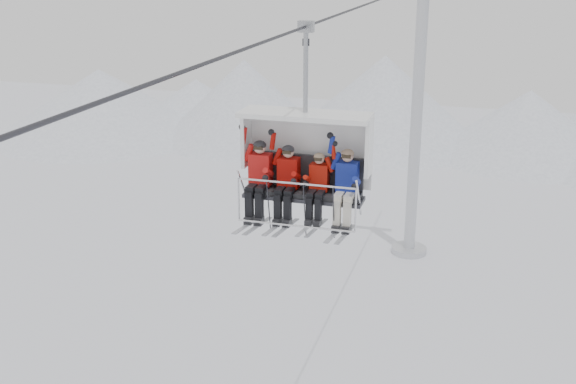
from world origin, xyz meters
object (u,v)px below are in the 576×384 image
(skier_center_right, at_px, (318,185))
(skier_center_left, at_px, (287,180))
(chairlift_carrier, at_px, (307,153))
(skier_far_left, at_px, (259,176))
(skier_far_right, at_px, (346,184))
(lift_tower_right, at_px, (415,143))

(skier_center_right, bearing_deg, skier_center_left, 178.74)
(chairlift_carrier, distance_m, skier_far_left, 1.10)
(chairlift_carrier, distance_m, skier_center_left, 0.68)
(skier_center_left, bearing_deg, chairlift_carrier, 43.19)
(skier_far_left, distance_m, skier_far_right, 1.84)
(chairlift_carrier, relative_size, skier_far_left, 2.24)
(skier_center_left, bearing_deg, skier_far_left, 179.45)
(skier_far_left, xyz_separation_m, skier_center_right, (1.26, -0.02, -0.08))
(skier_far_left, height_order, skier_center_left, skier_far_left)
(skier_far_left, distance_m, skier_center_right, 1.26)
(chairlift_carrier, bearing_deg, skier_far_right, -18.82)
(chairlift_carrier, xyz_separation_m, skier_center_right, (0.32, -0.32, -0.55))
(skier_center_left, distance_m, skier_center_right, 0.66)
(lift_tower_right, height_order, skier_center_right, lift_tower_right)
(skier_center_left, height_order, skier_center_right, skier_center_left)
(lift_tower_right, height_order, skier_far_left, lift_tower_right)
(skier_center_left, bearing_deg, skier_far_right, 0.07)
(skier_center_right, distance_m, skier_far_right, 0.58)
(skier_center_right, bearing_deg, chairlift_carrier, 134.98)
(lift_tower_right, height_order, skier_far_right, lift_tower_right)
(skier_center_right, relative_size, skier_far_right, 0.98)
(chairlift_carrier, relative_size, skier_far_right, 2.32)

